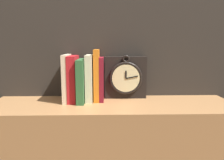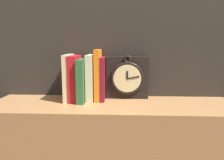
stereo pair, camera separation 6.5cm
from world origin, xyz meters
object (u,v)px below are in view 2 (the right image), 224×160
object	(u,v)px
book_slot0_cream	(69,77)
book_slot3_cream	(91,77)
clock	(127,77)
book_slot4_orange	(98,75)
book_slot1_red	(75,78)
book_slot2_green	(83,80)
book_slot5_maroon	(103,79)

from	to	relation	value
book_slot0_cream	book_slot3_cream	bearing A→B (deg)	3.29
clock	book_slot3_cream	bearing A→B (deg)	-166.83
book_slot4_orange	book_slot1_red	bearing A→B (deg)	-173.80
clock	book_slot2_green	xyz separation A→B (m)	(-0.19, -0.05, -0.00)
clock	book_slot5_maroon	xyz separation A→B (m)	(-0.11, -0.03, -0.00)
book_slot1_red	book_slot3_cream	bearing A→B (deg)	5.39
book_slot1_red	book_slot4_orange	bearing A→B (deg)	6.20
clock	book_slot5_maroon	size ratio (longest dim) A/B	1.05
book_slot0_cream	book_slot5_maroon	xyz separation A→B (m)	(0.15, 0.01, -0.01)
clock	book_slot3_cream	world-z (taller)	book_slot3_cream
clock	book_slot4_orange	distance (m)	0.13
book_slot0_cream	book_slot3_cream	xyz separation A→B (m)	(0.10, 0.01, -0.00)
book_slot0_cream	book_slot2_green	xyz separation A→B (m)	(0.06, -0.01, -0.01)
clock	book_slot5_maroon	bearing A→B (deg)	-163.63
book_slot2_green	book_slot4_orange	xyz separation A→B (m)	(0.06, 0.02, 0.02)
book_slot2_green	book_slot5_maroon	xyz separation A→B (m)	(0.08, 0.02, 0.00)
clock	book_slot1_red	bearing A→B (deg)	-169.15
book_slot5_maroon	book_slot1_red	bearing A→B (deg)	-174.21
book_slot0_cream	book_slot1_red	bearing A→B (deg)	-2.04
book_slot0_cream	book_slot3_cream	size ratio (longest dim) A/B	1.01
clock	book_slot2_green	bearing A→B (deg)	-165.08
book_slot1_red	clock	bearing A→B (deg)	10.85
book_slot1_red	book_slot5_maroon	bearing A→B (deg)	5.79
book_slot0_cream	book_slot4_orange	world-z (taller)	book_slot4_orange
clock	book_slot2_green	distance (m)	0.20
clock	book_slot1_red	xyz separation A→B (m)	(-0.22, -0.04, 0.00)
book_slot1_red	book_slot5_maroon	distance (m)	0.12
book_slot1_red	book_slot3_cream	size ratio (longest dim) A/B	0.98
book_slot1_red	book_slot5_maroon	world-z (taller)	book_slot1_red
book_slot1_red	book_slot5_maroon	size ratio (longest dim) A/B	1.04
book_slot3_cream	book_slot2_green	bearing A→B (deg)	-157.08
book_slot0_cream	book_slot4_orange	bearing A→B (deg)	4.44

